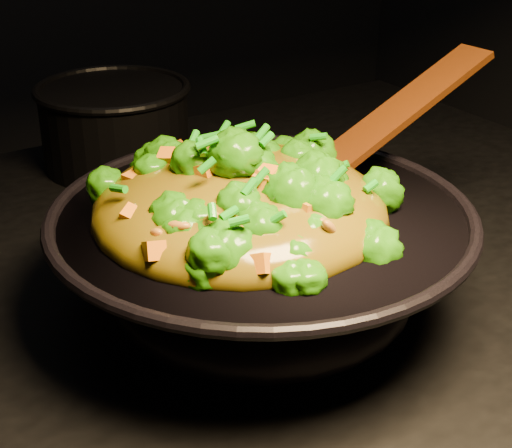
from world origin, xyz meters
TOP-DOWN VIEW (x-y plane):
  - wok at (-0.03, -0.12)m, footprint 0.50×0.50m
  - stir_fry at (-0.05, -0.11)m, footprint 0.30×0.30m
  - spatula at (0.14, -0.09)m, footprint 0.28×0.06m
  - back_pot at (0.00, 0.32)m, footprint 0.27×0.27m

SIDE VIEW (x-z plane):
  - wok at x=-0.03m, z-range 0.90..1.01m
  - back_pot at x=0.00m, z-range 0.90..1.02m
  - stir_fry at x=-0.05m, z-range 1.01..1.10m
  - spatula at x=0.14m, z-range 1.00..1.12m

